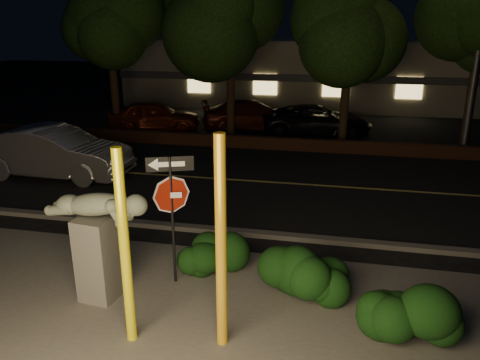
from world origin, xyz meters
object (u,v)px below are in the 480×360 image
yellow_pole_left (125,250)px  silver_sedan (54,152)px  sculpture (97,233)px  streetlight (479,9)px  signpost (171,195)px  parked_car_darkred (253,115)px  yellow_pole_right (221,246)px  parked_car_red (155,116)px  parked_car_dark (317,120)px

yellow_pole_left → silver_sedan: yellow_pole_left is taller
sculpture → streetlight: (8.78, 12.30, 4.10)m
yellow_pole_left → signpost: yellow_pole_left is taller
signpost → sculpture: bearing=-164.8°
yellow_pole_left → streetlight: streetlight is taller
signpost → parked_car_darkred: signpost is taller
silver_sedan → streetlight: bearing=-66.4°
signpost → silver_sedan: 8.48m
sculpture → streetlight: 15.66m
yellow_pole_right → parked_car_red: yellow_pole_right is taller
yellow_pole_left → yellow_pole_right: bearing=8.1°
silver_sedan → parked_car_red: silver_sedan is taller
parked_car_dark → streetlight: bearing=-120.9°
sculpture → parked_car_darkred: (0.09, 15.10, -0.61)m
yellow_pole_right → silver_sedan: (-7.57, 7.33, -0.88)m
silver_sedan → yellow_pole_left: bearing=-140.0°
yellow_pole_right → parked_car_dark: yellow_pole_right is taller
yellow_pole_left → streetlight: (7.75, 13.33, 3.81)m
yellow_pole_left → parked_car_red: 16.00m
yellow_pole_right → streetlight: size_ratio=0.38×
yellow_pole_left → parked_car_dark: bearing=82.3°
silver_sedan → parked_car_dark: silver_sedan is taller
yellow_pole_right → silver_sedan: yellow_pole_right is taller
sculpture → signpost: bearing=42.7°
streetlight → signpost: bearing=-117.1°
yellow_pole_right → parked_car_red: (-7.00, 14.78, -0.99)m
sculpture → streetlight: size_ratio=0.24×
sculpture → parked_car_red: size_ratio=0.50×
parked_car_dark → yellow_pole_left: bearing=164.0°
yellow_pole_left → sculpture: (-1.03, 1.03, -0.28)m
signpost → streetlight: streetlight is taller
yellow_pole_right → parked_car_dark: bearing=87.5°
yellow_pole_right → silver_sedan: 10.58m
sculpture → streetlight: streetlight is taller
sculpture → parked_car_darkred: size_ratio=0.43×
yellow_pole_right → parked_car_dark: size_ratio=0.69×
parked_car_darkred → parked_car_dark: size_ratio=1.00×
yellow_pole_right → sculpture: yellow_pole_right is taller
streetlight → silver_sedan: bearing=-150.8°
sculpture → silver_sedan: (-5.08, 6.51, -0.49)m
streetlight → parked_car_red: streetlight is taller
yellow_pole_left → parked_car_red: (-5.54, 14.99, -0.88)m
parked_car_darkred → parked_car_dark: bearing=-118.0°
yellow_pole_right → parked_car_darkred: (-2.40, 15.92, -1.00)m
yellow_pole_right → signpost: size_ratio=1.33×
signpost → parked_car_red: bearing=92.3°
silver_sedan → parked_car_dark: (8.24, 8.13, -0.15)m
streetlight → parked_car_dark: 7.71m
silver_sedan → parked_car_dark: size_ratio=1.03×
sculpture → streetlight: bearing=61.1°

